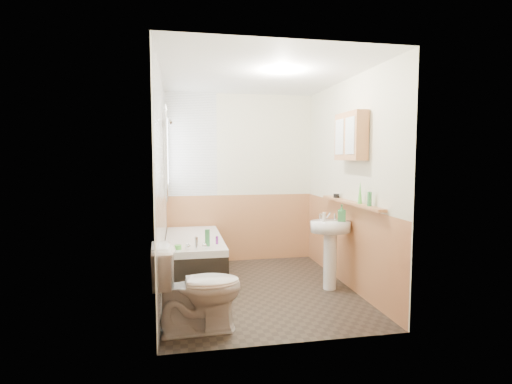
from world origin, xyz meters
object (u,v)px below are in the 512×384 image
sink (330,241)px  medicine_cabinet (351,136)px  pine_shelf (350,203)px  toilet (197,288)px  bathtub (194,257)px

sink → medicine_cabinet: bearing=-26.8°
medicine_cabinet → sink: bearing=143.7°
sink → pine_shelf: pine_shelf is taller
toilet → pine_shelf: bearing=-69.2°
bathtub → pine_shelf: 2.08m
bathtub → sink: bearing=-23.7°
toilet → sink: bearing=-64.0°
pine_shelf → medicine_cabinet: (-0.03, -0.03, 0.76)m
toilet → pine_shelf: pine_shelf is taller
toilet → medicine_cabinet: size_ratio=1.34×
sink → toilet: bearing=-142.0°
toilet → pine_shelf: 2.06m
pine_shelf → medicine_cabinet: bearing=-129.3°
sink → bathtub: bearing=165.8°
bathtub → pine_shelf: bearing=-23.8°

